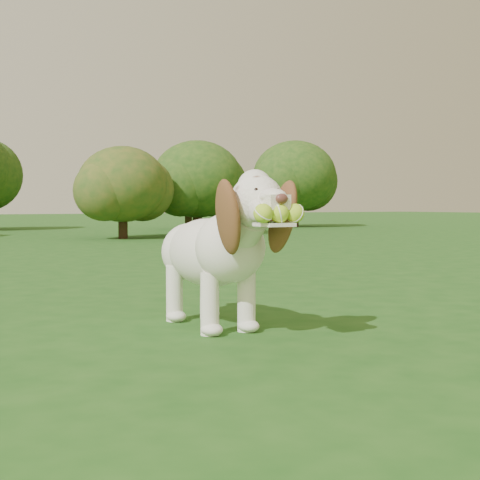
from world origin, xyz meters
TOP-DOWN VIEW (x-y plane):
  - ground at (0.00, 0.00)m, footprint 80.00×80.00m
  - dog at (0.24, -0.41)m, footprint 0.38×1.09m
  - shrub_c at (2.73, 7.66)m, footprint 1.51×1.51m
  - shrub_h at (8.71, 11.23)m, footprint 2.16×2.16m
  - shrub_f at (5.67, 11.24)m, footprint 1.66×1.66m
  - shrub_d at (4.54, 8.48)m, footprint 1.75×1.75m

SIDE VIEW (x-z plane):
  - ground at x=0.00m, z-range 0.00..0.00m
  - dog at x=0.24m, z-range 0.02..0.74m
  - shrub_c at x=2.73m, z-range 0.14..1.70m
  - shrub_f at x=5.67m, z-range 0.15..1.87m
  - shrub_d at x=4.54m, z-range 0.16..1.97m
  - shrub_h at x=8.71m, z-range 0.20..2.43m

